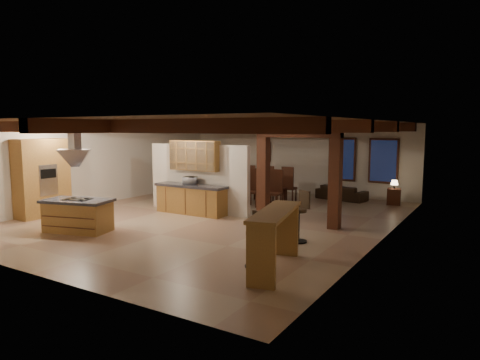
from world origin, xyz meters
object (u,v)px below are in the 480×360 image
(kitchen_island, at_px, (78,215))
(sofa, at_px, (341,193))
(dining_table, at_px, (262,195))
(bar_counter, at_px, (275,230))

(kitchen_island, relative_size, sofa, 1.03)
(dining_table, xyz_separation_m, bar_counter, (3.77, -6.43, 0.51))
(kitchen_island, distance_m, dining_table, 6.70)
(kitchen_island, xyz_separation_m, bar_counter, (5.85, -0.06, 0.35))
(sofa, xyz_separation_m, bar_counter, (1.53, -8.65, 0.52))
(dining_table, distance_m, sofa, 3.16)
(sofa, height_order, bar_counter, bar_counter)
(kitchen_island, distance_m, sofa, 9.62)
(dining_table, bearing_deg, sofa, 42.91)
(sofa, bearing_deg, kitchen_island, 73.70)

